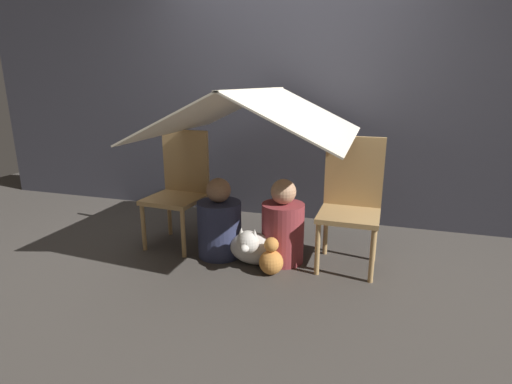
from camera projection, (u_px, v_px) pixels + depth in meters
ground_plane at (253, 259)px, 3.14m from camera, size 8.80×8.80×0.00m
wall_back at (288, 92)px, 3.85m from camera, size 7.00×0.05×2.50m
chair_left at (180, 185)px, 3.37m from camera, size 0.47×0.47×0.96m
chair_right at (351, 199)px, 2.96m from camera, size 0.44×0.44×0.96m
sheet_canopy at (256, 112)px, 2.92m from camera, size 1.42×1.50×0.35m
person_front at (219, 224)px, 3.16m from camera, size 0.35×0.35×0.64m
person_second at (283, 228)px, 3.04m from camera, size 0.32×0.32×0.65m
dog at (253, 247)px, 2.99m from camera, size 0.38×0.36×0.34m
plush_toy at (271, 259)px, 2.88m from camera, size 0.18×0.18×0.28m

